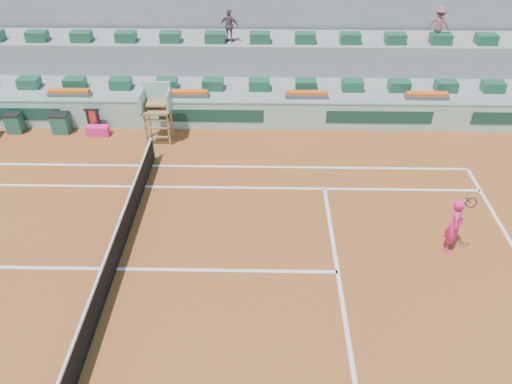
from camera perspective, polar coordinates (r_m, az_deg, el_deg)
ground at (r=15.16m, az=-15.66°, el=-8.47°), size 90.00×90.00×0.00m
seating_tier_lower at (r=23.50m, az=-9.58°, el=11.15°), size 36.00×4.00×1.20m
seating_tier_upper at (r=24.68m, az=-9.16°, el=14.20°), size 36.00×2.40×2.60m
stadium_back_wall at (r=25.85m, az=-8.80°, el=17.38°), size 36.00×0.40×4.40m
player_bag at (r=21.83m, az=-17.59°, el=6.70°), size 0.90×0.40×0.40m
spectator_mid at (r=23.17m, az=-3.05°, el=18.45°), size 0.91×0.60×1.44m
spectator_right at (r=24.48m, az=20.17°, el=17.57°), size 1.15×0.89×1.58m
court_lines at (r=15.16m, az=-15.67°, el=-8.46°), size 23.89×11.09×0.01m
tennis_net at (r=14.81m, az=-15.99°, el=-7.01°), size 0.10×11.97×1.10m
advertising_hoarding at (r=21.54m, az=-10.44°, el=8.75°), size 36.00×0.34×1.26m
umpire_chair at (r=20.27m, az=-11.26°, el=9.73°), size 1.10×0.90×2.40m
seat_row_lower at (r=22.36m, az=-10.16°, el=12.08°), size 32.90×0.60×0.44m
seat_row_upper at (r=23.60m, az=-9.74°, el=17.07°), size 32.90×0.60×0.44m
flower_planters at (r=22.03m, az=-14.38°, el=10.88°), size 26.80×0.36×0.28m
drink_cooler_a at (r=22.46m, az=-21.40°, el=7.36°), size 0.71×0.62×0.84m
drink_cooler_b at (r=23.25m, az=-25.89°, el=7.13°), size 0.64×0.56×0.84m
towel_rack at (r=21.98m, az=-18.12°, el=8.00°), size 0.66×0.11×1.03m
tennis_player at (r=15.79m, az=21.79°, el=-3.50°), size 0.64×0.95×2.28m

